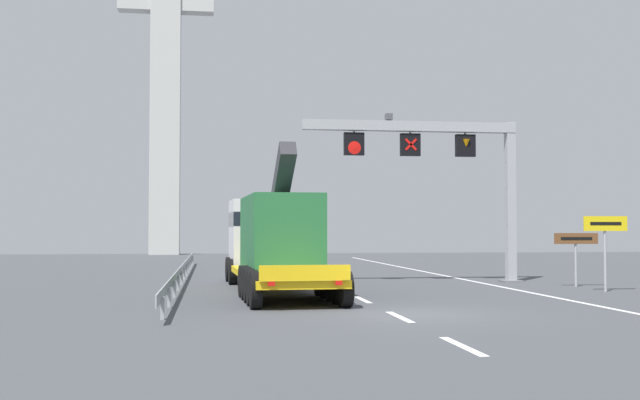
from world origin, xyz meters
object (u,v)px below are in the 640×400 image
Objects in this scene: heavy_haul_truck_yellow at (272,239)px; exit_sign_yellow at (605,233)px; tourist_info_sign_brown at (576,245)px; overhead_lane_gantry at (443,155)px; bridge_pylon_distant at (166,49)px.

heavy_haul_truck_yellow is 4.97× the size of exit_sign_yellow.
tourist_info_sign_brown is (0.09, 2.59, -0.48)m from exit_sign_yellow.
heavy_haul_truck_yellow is (-7.83, -2.98, -3.65)m from overhead_lane_gantry.
bridge_pylon_distant reaches higher than heavy_haul_truck_yellow.
tourist_info_sign_brown is at bearing -0.96° from heavy_haul_truck_yellow.
heavy_haul_truck_yellow is at bearing 179.04° from tourist_info_sign_brown.
exit_sign_yellow is at bearing -67.99° from bridge_pylon_distant.
bridge_pylon_distant is at bearing 109.33° from overhead_lane_gantry.
overhead_lane_gantry is 6.86m from tourist_info_sign_brown.
overhead_lane_gantry is at bearing 145.58° from tourist_info_sign_brown.
exit_sign_yellow is 0.07× the size of bridge_pylon_distant.
overhead_lane_gantry reaches higher than exit_sign_yellow.
bridge_pylon_distant reaches higher than exit_sign_yellow.
overhead_lane_gantry is 0.26× the size of bridge_pylon_distant.
heavy_haul_truck_yellow reaches higher than tourist_info_sign_brown.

